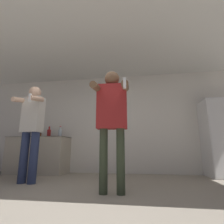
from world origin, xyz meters
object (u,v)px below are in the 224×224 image
Objects in this scene: person_man_side at (31,127)px; person_woman_foreground at (112,114)px; bottle_tall_gin at (60,133)px; refrigerator at (222,138)px; bottle_dark_rum at (49,133)px; bottle_amber_bourbon at (40,132)px.

person_woman_foreground is at bearing -18.43° from person_man_side.
person_woman_foreground is at bearing -46.99° from bottle_tall_gin.
bottle_tall_gin is at bearing -178.73° from refrigerator.
person_man_side is (0.26, -1.14, 0.00)m from bottle_dark_rum.
bottle_amber_bourbon reaches higher than bottle_dark_rum.
bottle_tall_gin is (0.53, 0.00, -0.02)m from bottle_amber_bourbon.
bottle_amber_bourbon is at bearing 141.39° from person_woman_foreground.
person_man_side is (-0.03, -1.14, 0.00)m from bottle_tall_gin.
bottle_amber_bourbon is 0.18× the size of person_woman_foreground.
bottle_dark_rum is 0.15× the size of person_man_side.
person_man_side is at bearing -91.55° from bottle_tall_gin.
bottle_dark_rum is 1.17m from person_man_side.
bottle_dark_rum is at bearing 103.00° from person_man_side.
bottle_amber_bourbon is 1.20× the size of bottle_tall_gin.
bottle_amber_bourbon is 0.53m from bottle_tall_gin.
bottle_dark_rum is (-4.03, -0.08, 0.16)m from refrigerator.
refrigerator is 3.74m from bottle_tall_gin.
bottle_amber_bourbon is 0.18× the size of person_man_side.
bottle_tall_gin is (0.29, 0.00, -0.00)m from bottle_dark_rum.
bottle_dark_rum is at bearing 180.00° from bottle_tall_gin.
bottle_amber_bourbon is (-4.27, -0.08, 0.18)m from refrigerator.
person_woman_foreground is (1.56, -1.67, 0.08)m from bottle_tall_gin.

